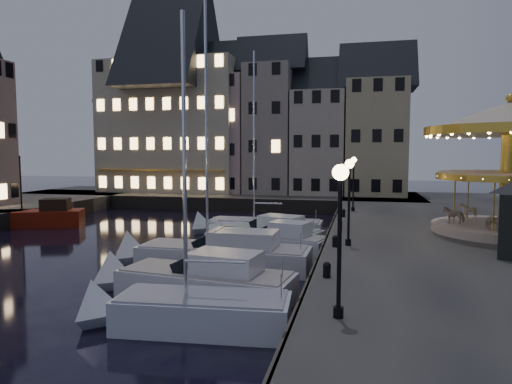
% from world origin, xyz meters
% --- Properties ---
extents(ground, '(160.00, 160.00, 0.00)m').
position_xyz_m(ground, '(0.00, 0.00, 0.00)').
color(ground, black).
rests_on(ground, ground).
extents(quay_east, '(16.00, 56.00, 1.30)m').
position_xyz_m(quay_east, '(14.00, 6.00, 0.65)').
color(quay_east, '#474442').
rests_on(quay_east, ground).
extents(quay_north, '(44.00, 12.00, 1.30)m').
position_xyz_m(quay_north, '(-8.00, 28.00, 0.65)').
color(quay_north, '#474442').
rests_on(quay_north, ground).
extents(quaywall_e, '(0.15, 44.00, 1.30)m').
position_xyz_m(quaywall_e, '(6.00, 6.00, 0.65)').
color(quaywall_e, '#47423A').
rests_on(quaywall_e, ground).
extents(quaywall_n, '(48.00, 0.15, 1.30)m').
position_xyz_m(quaywall_n, '(-6.00, 22.00, 0.65)').
color(quaywall_n, '#47423A').
rests_on(quaywall_n, ground).
extents(streetlamp_a, '(0.44, 0.44, 4.17)m').
position_xyz_m(streetlamp_a, '(7.20, -9.00, 4.02)').
color(streetlamp_a, black).
rests_on(streetlamp_a, quay_east).
extents(streetlamp_b, '(0.44, 0.44, 4.17)m').
position_xyz_m(streetlamp_b, '(7.20, 1.00, 4.02)').
color(streetlamp_b, black).
rests_on(streetlamp_b, quay_east).
extents(streetlamp_c, '(0.44, 0.44, 4.17)m').
position_xyz_m(streetlamp_c, '(7.20, 14.50, 4.02)').
color(streetlamp_c, black).
rests_on(streetlamp_c, quay_east).
extents(bollard_a, '(0.30, 0.30, 0.57)m').
position_xyz_m(bollard_a, '(6.60, -5.00, 1.60)').
color(bollard_a, black).
rests_on(bollard_a, quay_east).
extents(bollard_b, '(0.30, 0.30, 0.57)m').
position_xyz_m(bollard_b, '(6.60, 0.50, 1.60)').
color(bollard_b, black).
rests_on(bollard_b, quay_east).
extents(bollard_c, '(0.30, 0.30, 0.57)m').
position_xyz_m(bollard_c, '(6.60, 5.50, 1.60)').
color(bollard_c, black).
rests_on(bollard_c, quay_east).
extents(bollard_d, '(0.30, 0.30, 0.57)m').
position_xyz_m(bollard_d, '(6.60, 11.00, 1.60)').
color(bollard_d, black).
rests_on(bollard_d, quay_east).
extents(townhouse_na, '(5.50, 8.00, 12.80)m').
position_xyz_m(townhouse_na, '(-19.50, 30.00, 7.78)').
color(townhouse_na, gray).
rests_on(townhouse_na, quay_north).
extents(townhouse_nb, '(6.16, 8.00, 13.80)m').
position_xyz_m(townhouse_nb, '(-14.05, 30.00, 8.28)').
color(townhouse_nb, tan).
rests_on(townhouse_nb, quay_north).
extents(townhouse_nc, '(6.82, 8.00, 14.80)m').
position_xyz_m(townhouse_nc, '(-8.00, 30.00, 8.78)').
color(townhouse_nc, '#B89791').
rests_on(townhouse_nc, quay_north).
extents(townhouse_nd, '(5.50, 8.00, 15.80)m').
position_xyz_m(townhouse_nd, '(-2.25, 30.00, 9.28)').
color(townhouse_nd, gray).
rests_on(townhouse_nd, quay_north).
extents(townhouse_ne, '(6.16, 8.00, 12.80)m').
position_xyz_m(townhouse_ne, '(3.20, 30.00, 7.78)').
color(townhouse_ne, '#AFA290').
rests_on(townhouse_ne, quay_north).
extents(townhouse_nf, '(6.82, 8.00, 13.80)m').
position_xyz_m(townhouse_nf, '(9.25, 30.00, 8.28)').
color(townhouse_nf, tan).
rests_on(townhouse_nf, quay_north).
extents(hotel_corner, '(17.60, 9.00, 16.80)m').
position_xyz_m(hotel_corner, '(-14.00, 30.00, 9.78)').
color(hotel_corner, '#C0B89A').
rests_on(hotel_corner, quay_north).
extents(motorboat_a, '(6.76, 2.66, 11.18)m').
position_xyz_m(motorboat_a, '(2.23, -7.61, 0.54)').
color(motorboat_a, silver).
rests_on(motorboat_a, ground).
extents(motorboat_b, '(8.14, 3.29, 2.15)m').
position_xyz_m(motorboat_b, '(1.44, -4.50, 0.64)').
color(motorboat_b, silver).
rests_on(motorboat_b, ground).
extents(motorboat_c, '(9.66, 2.66, 12.87)m').
position_xyz_m(motorboat_c, '(0.73, 0.25, 0.68)').
color(motorboat_c, silver).
rests_on(motorboat_c, ground).
extents(motorboat_d, '(6.58, 3.58, 2.15)m').
position_xyz_m(motorboat_d, '(2.90, 3.94, 0.64)').
color(motorboat_d, silver).
rests_on(motorboat_d, ground).
extents(motorboat_e, '(7.59, 4.30, 2.15)m').
position_xyz_m(motorboat_e, '(1.87, 6.45, 0.64)').
color(motorboat_e, silver).
rests_on(motorboat_e, ground).
extents(motorboat_f, '(8.90, 2.33, 11.87)m').
position_xyz_m(motorboat_f, '(0.72, 9.51, 0.53)').
color(motorboat_f, silver).
rests_on(motorboat_f, ground).
extents(red_fishing_boat, '(7.30, 4.83, 5.77)m').
position_xyz_m(red_fishing_boat, '(-16.85, 9.40, 0.69)').
color(red_fishing_boat, maroon).
rests_on(red_fishing_boat, ground).
extents(carousel, '(8.80, 8.80, 7.70)m').
position_xyz_m(carousel, '(15.63, 6.41, 6.37)').
color(carousel, beige).
rests_on(carousel, quay_east).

